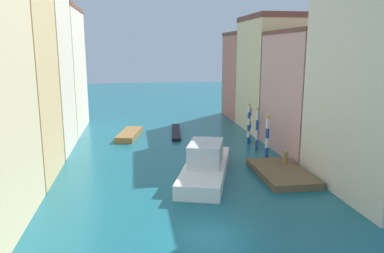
# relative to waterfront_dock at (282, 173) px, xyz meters

# --- Properties ---
(ground_plane) EXTENTS (154.00, 154.00, 0.00)m
(ground_plane) POSITION_rel_waterfront_dock_xyz_m (-8.35, 14.80, -0.29)
(ground_plane) COLOR #196070
(building_left_1) EXTENTS (6.63, 8.14, 22.67)m
(building_left_1) POSITION_rel_waterfront_dock_xyz_m (-22.27, 2.99, 11.06)
(building_left_1) COLOR #DBB77A
(building_left_1) RESTS_ON ground
(building_left_2) EXTENTS (6.63, 8.49, 18.51)m
(building_left_2) POSITION_rel_waterfront_dock_xyz_m (-22.27, 11.65, 8.97)
(building_left_2) COLOR beige
(building_left_2) RESTS_ON ground
(building_left_3) EXTENTS (6.63, 11.81, 15.99)m
(building_left_3) POSITION_rel_waterfront_dock_xyz_m (-22.27, 22.00, 7.72)
(building_left_3) COLOR beige
(building_left_3) RESTS_ON ground
(building_right_1) EXTENTS (6.63, 11.21, 12.57)m
(building_right_1) POSITION_rel_waterfront_dock_xyz_m (5.56, 7.31, 6.01)
(building_right_1) COLOR tan
(building_right_1) RESTS_ON ground
(building_right_2) EXTENTS (6.63, 10.62, 14.88)m
(building_right_2) POSITION_rel_waterfront_dock_xyz_m (5.56, 18.41, 7.16)
(building_right_2) COLOR beige
(building_right_2) RESTS_ON ground
(building_right_3) EXTENTS (6.63, 8.64, 13.17)m
(building_right_3) POSITION_rel_waterfront_dock_xyz_m (5.56, 28.07, 6.31)
(building_right_3) COLOR #C6705B
(building_right_3) RESTS_ON ground
(waterfront_dock) EXTENTS (4.02, 7.40, 0.58)m
(waterfront_dock) POSITION_rel_waterfront_dock_xyz_m (0.00, 0.00, 0.00)
(waterfront_dock) COLOR brown
(waterfront_dock) RESTS_ON ground
(person_on_dock) EXTENTS (0.36, 0.36, 1.37)m
(person_on_dock) POSITION_rel_waterfront_dock_xyz_m (0.97, 1.52, 0.92)
(person_on_dock) COLOR olive
(person_on_dock) RESTS_ON waterfront_dock
(mooring_pole_0) EXTENTS (0.40, 0.40, 4.30)m
(mooring_pole_0) POSITION_rel_waterfront_dock_xyz_m (0.70, 5.70, 1.92)
(mooring_pole_0) COLOR #1E479E
(mooring_pole_0) RESTS_ON ground
(mooring_pole_1) EXTENTS (0.30, 0.30, 4.64)m
(mooring_pole_1) POSITION_rel_waterfront_dock_xyz_m (0.57, 8.50, 2.08)
(mooring_pole_1) COLOR #1E479E
(mooring_pole_1) RESTS_ON ground
(mooring_pole_2) EXTENTS (0.33, 0.33, 4.65)m
(mooring_pole_2) POSITION_rel_waterfront_dock_xyz_m (0.57, 11.42, 2.09)
(mooring_pole_2) COLOR #1E479E
(mooring_pole_2) RESTS_ON ground
(mooring_pole_3) EXTENTS (0.35, 0.35, 4.18)m
(mooring_pole_3) POSITION_rel_waterfront_dock_xyz_m (0.98, 12.32, 1.85)
(mooring_pole_3) COLOR #1E479E
(mooring_pole_3) RESTS_ON ground
(vaporetto_white) EXTENTS (6.69, 12.00, 2.97)m
(vaporetto_white) POSITION_rel_waterfront_dock_xyz_m (-6.43, 1.02, 0.75)
(vaporetto_white) COLOR white
(vaporetto_white) RESTS_ON ground
(gondola_black) EXTENTS (1.89, 8.81, 0.38)m
(gondola_black) POSITION_rel_waterfront_dock_xyz_m (-7.08, 17.78, -0.10)
(gondola_black) COLOR black
(gondola_black) RESTS_ON ground
(motorboat_0) EXTENTS (3.45, 7.04, 0.64)m
(motorboat_0) POSITION_rel_waterfront_dock_xyz_m (-12.97, 16.87, 0.03)
(motorboat_0) COLOR olive
(motorboat_0) RESTS_ON ground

